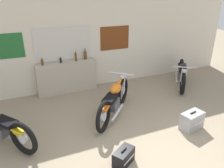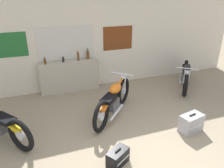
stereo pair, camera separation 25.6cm
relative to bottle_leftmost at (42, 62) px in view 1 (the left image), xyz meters
The scene contains 11 objects.
ground_plane 3.90m from the bottle_leftmost, 69.33° to the right, with size 24.00×24.00×0.00m, color gray.
wall_back 1.39m from the bottle_leftmost, ahead, with size 10.00×0.07×2.80m.
sill_counter 0.84m from the bottle_leftmost, ahead, with size 1.70×0.28×0.92m.
bottle_leftmost is the anchor object (origin of this frame).
bottle_left_center 0.50m from the bottle_leftmost, ahead, with size 0.06×0.06×0.19m.
bottle_center 0.93m from the bottle_leftmost, ahead, with size 0.06×0.06×0.32m.
bottle_right_center 1.23m from the bottle_leftmost, ahead, with size 0.08×0.08×0.31m.
motorcycle_orange 2.27m from the bottle_leftmost, 51.07° to the right, with size 1.46×1.57×0.89m.
motorcycle_black 4.18m from the bottle_leftmost, 12.02° to the right, with size 1.28×1.66×0.79m.
hard_case_black 3.47m from the bottle_leftmost, 74.52° to the right, with size 0.47×0.41×0.31m.
hard_case_silver 4.03m from the bottle_leftmost, 46.55° to the right, with size 0.55×0.38×0.41m.
Camera 1 is at (-1.76, -2.36, 2.82)m, focal length 35.00 mm.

